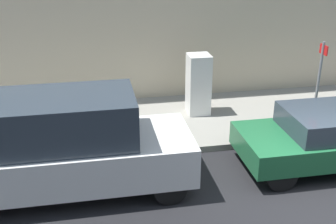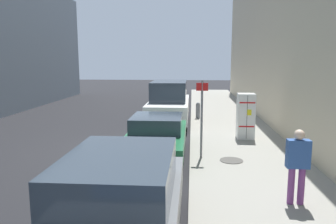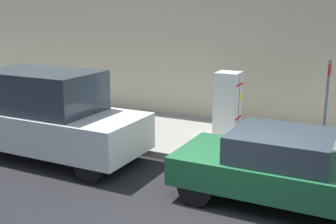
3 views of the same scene
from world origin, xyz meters
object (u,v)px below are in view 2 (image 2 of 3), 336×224
(fire_hydrant, at_px, (198,110))
(parked_suv_gray, at_px, (120,205))
(parked_van_white, at_px, (169,103))
(parked_sedan_green, at_px, (157,137))
(discarded_refrigerator, at_px, (246,116))
(street_sign_post, at_px, (202,115))
(pedestrian_walking_far, at_px, (298,162))

(fire_hydrant, relative_size, parked_suv_gray, 0.19)
(parked_van_white, bearing_deg, parked_sedan_green, 90.00)
(discarded_refrigerator, relative_size, parked_van_white, 0.34)
(street_sign_post, height_order, parked_sedan_green, street_sign_post)
(discarded_refrigerator, relative_size, parked_suv_gray, 0.39)
(parked_suv_gray, bearing_deg, parked_van_white, -90.00)
(parked_sedan_green, bearing_deg, street_sign_post, 165.47)
(discarded_refrigerator, bearing_deg, parked_suv_gray, 67.48)
(parked_van_white, xyz_separation_m, parked_sedan_green, (0.00, 5.94, -0.34))
(street_sign_post, distance_m, pedestrian_walking_far, 3.77)
(discarded_refrigerator, bearing_deg, fire_hydrant, -67.34)
(parked_sedan_green, bearing_deg, fire_hydrant, -102.61)
(fire_hydrant, bearing_deg, pedestrian_walking_far, 100.65)
(street_sign_post, relative_size, pedestrian_walking_far, 1.50)
(discarded_refrigerator, height_order, parked_sedan_green, discarded_refrigerator)
(pedestrian_walking_far, relative_size, parked_van_white, 0.31)
(fire_hydrant, bearing_deg, parked_van_white, 22.56)
(fire_hydrant, height_order, parked_sedan_green, parked_sedan_green)
(parked_sedan_green, bearing_deg, parked_suv_gray, 90.00)
(pedestrian_walking_far, xyz_separation_m, parked_van_white, (3.37, -9.53, -0.04))
(fire_hydrant, distance_m, parked_van_white, 1.65)
(discarded_refrigerator, distance_m, pedestrian_walking_far, 5.91)
(fire_hydrant, relative_size, pedestrian_walking_far, 0.52)
(parked_sedan_green, distance_m, parked_suv_gray, 5.48)
(street_sign_post, height_order, pedestrian_walking_far, street_sign_post)
(parked_van_white, bearing_deg, fire_hydrant, -157.44)
(street_sign_post, bearing_deg, parked_sedan_green, -14.53)
(parked_sedan_green, xyz_separation_m, parked_suv_gray, (-0.00, 5.48, 0.18))
(street_sign_post, bearing_deg, parked_van_white, -77.06)
(street_sign_post, distance_m, parked_suv_gray, 5.34)
(street_sign_post, distance_m, parked_sedan_green, 1.70)
(parked_suv_gray, bearing_deg, parked_sedan_green, -90.00)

